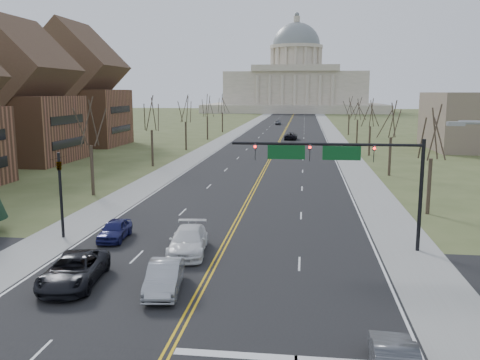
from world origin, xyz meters
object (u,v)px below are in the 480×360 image
(car_sb_inner_lead, at_px, (164,277))
(car_far_sb, at_px, (278,122))
(car_sb_outer_second, at_px, (115,230))
(car_far_nb, at_px, (291,136))
(signal_left, at_px, (60,185))
(signal_mast, at_px, (340,161))
(car_sb_outer_lead, at_px, (74,270))
(car_sb_inner_second, at_px, (188,241))
(car_nb_outer_lead, at_px, (394,360))

(car_sb_inner_lead, xyz_separation_m, car_far_sb, (-1.36, 135.02, -0.01))
(car_sb_inner_lead, xyz_separation_m, car_sb_outer_second, (-5.91, 8.59, -0.07))
(car_far_nb, height_order, car_far_sb, car_far_nb)
(car_sb_inner_lead, bearing_deg, signal_left, 130.87)
(signal_mast, height_order, car_sb_outer_lead, signal_mast)
(car_sb_outer_lead, bearing_deg, signal_mast, 23.62)
(signal_mast, height_order, car_sb_inner_second, signal_mast)
(car_nb_outer_lead, relative_size, car_far_nb, 0.80)
(car_sb_outer_second, bearing_deg, signal_mast, -3.12)
(car_sb_outer_lead, bearing_deg, car_sb_inner_lead, -10.30)
(signal_left, xyz_separation_m, car_nb_outer_lead, (19.95, -15.46, -2.98))
(car_nb_outer_lead, bearing_deg, car_sb_inner_lead, -30.82)
(car_sb_outer_lead, xyz_separation_m, car_sb_outer_second, (-0.91, 8.26, -0.10))
(signal_left, distance_m, car_sb_outer_second, 4.85)
(car_sb_inner_lead, height_order, car_sb_outer_lead, car_sb_outer_lead)
(car_sb_outer_lead, relative_size, car_far_sb, 1.30)
(car_sb_inner_lead, height_order, car_sb_inner_second, car_sb_inner_second)
(car_nb_outer_lead, bearing_deg, car_sb_inner_second, -48.54)
(signal_left, relative_size, car_far_nb, 1.10)
(car_sb_inner_lead, bearing_deg, car_sb_outer_lead, 168.75)
(car_sb_outer_second, bearing_deg, car_nb_outer_lead, -46.91)
(car_sb_inner_second, relative_size, car_far_nb, 1.00)
(car_sb_outer_second, distance_m, car_far_sb, 126.52)
(car_nb_outer_lead, height_order, car_sb_outer_second, car_nb_outer_lead)
(car_sb_inner_lead, bearing_deg, car_nb_outer_lead, -41.28)
(car_nb_outer_lead, xyz_separation_m, car_sb_outer_second, (-16.16, 15.44, -0.04))
(car_far_sb, bearing_deg, signal_mast, -91.09)
(car_far_nb, bearing_deg, car_sb_inner_lead, 90.05)
(car_sb_inner_lead, relative_size, car_sb_outer_lead, 0.81)
(signal_mast, height_order, car_sb_outer_second, signal_mast)
(signal_left, relative_size, car_sb_inner_second, 1.09)
(car_sb_inner_second, bearing_deg, car_sb_inner_lead, -94.37)
(signal_mast, height_order, signal_left, signal_mast)
(signal_mast, bearing_deg, car_nb_outer_lead, -86.28)
(signal_left, xyz_separation_m, car_sb_inner_second, (9.50, -2.34, -2.90))
(signal_left, height_order, car_nb_outer_lead, signal_left)
(car_sb_outer_lead, xyz_separation_m, car_sb_inner_second, (4.80, 5.95, 0.01))
(signal_mast, relative_size, car_far_nb, 2.21)
(car_far_nb, bearing_deg, car_sb_outer_second, 85.36)
(signal_left, xyz_separation_m, car_sb_outer_lead, (4.70, -8.29, -2.91))
(signal_left, bearing_deg, car_sb_outer_lead, -60.44)
(car_sb_inner_lead, height_order, car_sb_outer_second, car_sb_inner_lead)
(car_sb_inner_lead, xyz_separation_m, car_sb_inner_second, (-0.20, 6.28, 0.04))
(car_sb_inner_lead, height_order, car_far_sb, car_sb_inner_lead)
(car_sb_inner_lead, xyz_separation_m, car_sb_outer_lead, (-5.00, 0.33, 0.03))
(signal_mast, xyz_separation_m, car_nb_outer_lead, (1.00, -15.46, -5.02))
(car_nb_outer_lead, distance_m, car_sb_inner_second, 16.78)
(car_far_nb, bearing_deg, car_far_sb, -81.05)
(car_nb_outer_lead, xyz_separation_m, car_sb_inner_second, (-10.45, 13.13, 0.07))
(car_nb_outer_lead, xyz_separation_m, car_sb_inner_lead, (-10.25, 6.85, 0.03))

